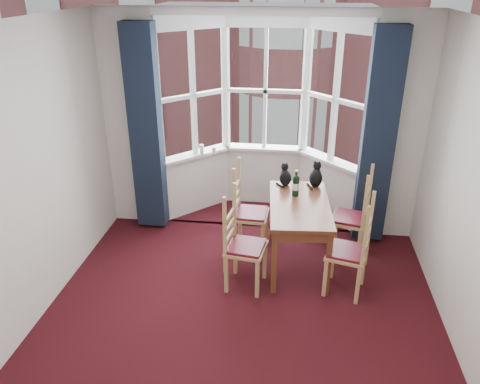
% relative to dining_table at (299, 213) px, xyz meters
% --- Properties ---
extents(floor, '(4.50, 4.50, 0.00)m').
position_rel_dining_table_xyz_m(floor, '(-0.53, -1.37, -0.68)').
color(floor, black).
rests_on(floor, ground).
extents(ceiling, '(4.50, 4.50, 0.00)m').
position_rel_dining_table_xyz_m(ceiling, '(-0.53, -1.37, 2.12)').
color(ceiling, white).
rests_on(ceiling, floor).
extents(wall_left, '(0.00, 4.50, 4.50)m').
position_rel_dining_table_xyz_m(wall_left, '(-2.53, -1.37, 0.72)').
color(wall_left, silver).
rests_on(wall_left, floor).
extents(wall_back_pier_left, '(0.70, 0.12, 2.80)m').
position_rel_dining_table_xyz_m(wall_back_pier_left, '(-2.18, 0.88, 0.72)').
color(wall_back_pier_left, silver).
rests_on(wall_back_pier_left, floor).
extents(wall_back_pier_right, '(0.70, 0.12, 2.80)m').
position_rel_dining_table_xyz_m(wall_back_pier_right, '(1.12, 0.88, 0.72)').
color(wall_back_pier_right, silver).
rests_on(wall_back_pier_right, floor).
extents(bay_window, '(2.76, 0.94, 2.80)m').
position_rel_dining_table_xyz_m(bay_window, '(-0.53, 1.38, 0.72)').
color(bay_window, white).
rests_on(bay_window, floor).
extents(curtain_left, '(0.38, 0.22, 2.60)m').
position_rel_dining_table_xyz_m(curtain_left, '(-1.95, 0.70, 0.67)').
color(curtain_left, '#162033').
rests_on(curtain_left, floor).
extents(curtain_right, '(0.38, 0.22, 2.60)m').
position_rel_dining_table_xyz_m(curtain_right, '(0.89, 0.70, 0.67)').
color(curtain_right, '#162033').
rests_on(curtain_right, floor).
extents(dining_table, '(0.75, 1.28, 0.80)m').
position_rel_dining_table_xyz_m(dining_table, '(0.00, 0.00, 0.00)').
color(dining_table, brown).
rests_on(dining_table, floor).
extents(chair_left_near, '(0.46, 0.47, 0.92)m').
position_rel_dining_table_xyz_m(chair_left_near, '(-0.64, -0.48, -0.21)').
color(chair_left_near, tan).
rests_on(chair_left_near, floor).
extents(chair_left_far, '(0.42, 0.44, 0.92)m').
position_rel_dining_table_xyz_m(chair_left_far, '(-0.66, 0.28, -0.21)').
color(chair_left_far, tan).
rests_on(chair_left_far, floor).
extents(chair_right_near, '(0.49, 0.51, 0.92)m').
position_rel_dining_table_xyz_m(chair_right_near, '(0.60, -0.47, -0.21)').
color(chair_right_near, tan).
rests_on(chair_right_near, floor).
extents(chair_right_far, '(0.49, 0.51, 0.92)m').
position_rel_dining_table_xyz_m(chair_right_far, '(0.69, 0.29, -0.21)').
color(chair_right_far, tan).
rests_on(chair_right_far, floor).
extents(cat_left, '(0.18, 0.22, 0.28)m').
position_rel_dining_table_xyz_m(cat_left, '(-0.19, 0.50, 0.22)').
color(cat_left, black).
rests_on(cat_left, dining_table).
extents(cat_right, '(0.18, 0.24, 0.31)m').
position_rel_dining_table_xyz_m(cat_right, '(0.18, 0.51, 0.24)').
color(cat_right, black).
rests_on(cat_right, dining_table).
extents(wine_bottle, '(0.08, 0.08, 0.31)m').
position_rel_dining_table_xyz_m(wine_bottle, '(-0.05, 0.20, 0.26)').
color(wine_bottle, black).
rests_on(wine_bottle, dining_table).
extents(candle_tall, '(0.06, 0.06, 0.13)m').
position_rel_dining_table_xyz_m(candle_tall, '(-1.37, 1.23, 0.26)').
color(candle_tall, white).
rests_on(candle_tall, bay_window).
extents(candle_short, '(0.06, 0.06, 0.09)m').
position_rel_dining_table_xyz_m(candle_short, '(-1.20, 1.26, 0.24)').
color(candle_short, white).
rests_on(candle_short, bay_window).
extents(street, '(80.00, 80.00, 0.00)m').
position_rel_dining_table_xyz_m(street, '(-0.53, 30.88, -6.68)').
color(street, '#333335').
rests_on(street, ground).
extents(tenement_building, '(18.40, 7.80, 15.20)m').
position_rel_dining_table_xyz_m(tenement_building, '(-0.53, 12.64, 0.92)').
color(tenement_building, '#904C4A').
rests_on(tenement_building, street).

